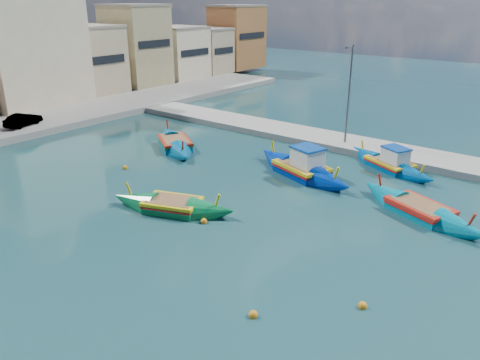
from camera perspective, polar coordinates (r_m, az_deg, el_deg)
ground at (r=21.56m, az=6.06°, el=-10.14°), size 160.00×160.00×0.00m
east_quay at (r=36.75m, az=21.36°, el=2.46°), size 4.00×70.00×0.50m
church_block at (r=55.92m, az=-25.41°, el=16.51°), size 10.00×10.00×19.10m
quay_street_lamp at (r=37.30m, az=13.09°, el=10.15°), size 1.18×0.16×8.00m
luzzu_turquoise_cabin at (r=34.37m, az=17.78°, el=1.79°), size 5.15×8.15×2.63m
luzzu_blue_cabin at (r=31.81m, az=7.57°, el=1.25°), size 5.04×9.37×3.24m
luzzu_cyan_mid at (r=37.84m, az=-7.92°, el=4.32°), size 6.76×8.67×2.66m
luzzu_green at (r=26.59m, az=-8.23°, el=-3.25°), size 4.49×7.77×2.39m
luzzu_blue_south at (r=27.66m, az=21.03°, el=-3.52°), size 5.03×8.68×2.48m
mooring_buoys at (r=24.78m, az=-2.75°, el=-5.40°), size 26.56×20.23×0.36m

